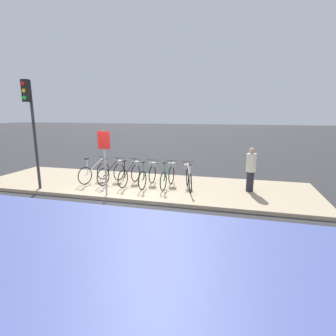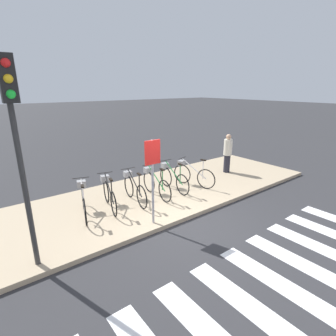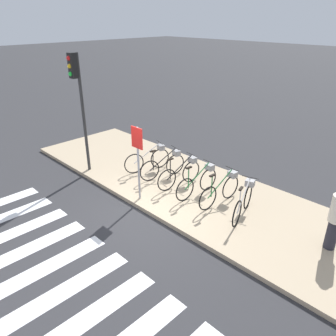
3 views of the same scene
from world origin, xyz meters
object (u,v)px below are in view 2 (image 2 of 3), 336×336
Objects in this scene: parked_bicycle_1 at (109,193)px; parked_bicycle_2 at (134,188)px; parked_bicycle_3 at (155,183)px; parked_bicycle_4 at (172,177)px; sign_post at (153,168)px; pedestrian at (228,153)px; traffic_light at (15,126)px; parked_bicycle_5 at (192,173)px; parked_bicycle_0 at (83,200)px.

parked_bicycle_2 is (0.80, -0.06, 0.00)m from parked_bicycle_1.
parked_bicycle_4 is (0.78, 0.08, 0.00)m from parked_bicycle_3.
parked_bicycle_3 is (0.77, -0.05, 0.00)m from parked_bicycle_2.
parked_bicycle_2 is 1.00× the size of parked_bicycle_4.
parked_bicycle_2 and parked_bicycle_3 have the same top height.
parked_bicycle_2 is 0.76× the size of sign_post.
parked_bicycle_2 is 1.06× the size of pedestrian.
sign_post reaches higher than parked_bicycle_3.
parked_bicycle_1 is at bearing 34.86° from traffic_light.
parked_bicycle_4 and parked_bicycle_5 have the same top height.
sign_post reaches higher than parked_bicycle_5.
pedestrian is (5.37, 0.13, 0.38)m from parked_bicycle_1.
traffic_light reaches higher than parked_bicycle_2.
parked_bicycle_1 is 0.80m from parked_bicycle_2.
parked_bicycle_1 is 2.35m from parked_bicycle_4.
sign_post reaches higher than parked_bicycle_0.
parked_bicycle_4 is at bearing 18.70° from traffic_light.
traffic_light is (-3.86, -1.49, 2.35)m from parked_bicycle_3.
pedestrian is (4.57, 0.18, 0.38)m from parked_bicycle_2.
parked_bicycle_3 and parked_bicycle_5 have the same top height.
parked_bicycle_3 is 3.83m from pedestrian.
parked_bicycle_1 is 1.04× the size of pedestrian.
parked_bicycle_4 is 0.43× the size of traffic_light.
parked_bicycle_0 is 1.00× the size of parked_bicycle_5.
pedestrian is 8.10m from traffic_light.
sign_post is (-1.84, -1.52, 1.05)m from parked_bicycle_4.
parked_bicycle_0 is at bearing 178.21° from parked_bicycle_2.
pedestrian is at bearing 1.35° from parked_bicycle_1.
parked_bicycle_2 is at bearing 78.88° from sign_post.
pedestrian reaches higher than parked_bicycle_4.
parked_bicycle_5 is at bearing -1.70° from parked_bicycle_0.
parked_bicycle_2 is at bearing -4.09° from parked_bicycle_1.
sign_post is (1.27, -1.54, 1.05)m from parked_bicycle_0.
traffic_light is (-3.10, -1.54, 2.35)m from parked_bicycle_2.
parked_bicycle_0 is 0.98× the size of parked_bicycle_1.
traffic_light is (-1.53, -1.59, 2.35)m from parked_bicycle_0.
parked_bicycle_4 is 1.06× the size of pedestrian.
parked_bicycle_0 is 1.02× the size of pedestrian.
parked_bicycle_2 and parked_bicycle_4 have the same top height.
traffic_light is at bearing -161.30° from parked_bicycle_4.
sign_post is at bearing -71.88° from parked_bicycle_1.
parked_bicycle_0 is 0.42× the size of traffic_light.
parked_bicycle_5 is at bearing -0.61° from parked_bicycle_3.
parked_bicycle_1 is at bearing 179.32° from parked_bicycle_4.
parked_bicycle_2 is at bearing 26.46° from traffic_light.
traffic_light is at bearing -164.87° from parked_bicycle_5.
sign_post is at bearing -101.12° from parked_bicycle_2.
parked_bicycle_0 is at bearing 179.65° from parked_bicycle_4.
parked_bicycle_0 is 2.33m from parked_bicycle_3.
traffic_light is (-2.29, -1.60, 2.35)m from parked_bicycle_1.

